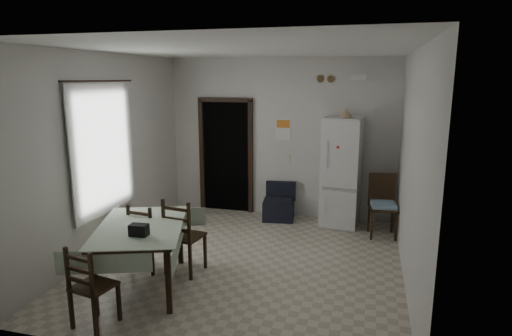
{
  "coord_description": "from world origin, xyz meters",
  "views": [
    {
      "loc": [
        1.57,
        -5.4,
        2.54
      ],
      "look_at": [
        0.0,
        0.5,
        1.25
      ],
      "focal_mm": 30.0,
      "sensor_mm": 36.0,
      "label": 1
    }
  ],
  "objects_px": {
    "dining_chair_far_left": "(148,236)",
    "dining_chair_near_head": "(94,285)",
    "corner_chair": "(383,206)",
    "fridge": "(341,172)",
    "dining_table": "(142,256)",
    "dining_chair_far_right": "(185,235)",
    "navy_seat": "(279,202)"
  },
  "relations": [
    {
      "from": "corner_chair",
      "to": "fridge",
      "type": "bearing_deg",
      "value": 143.11
    },
    {
      "from": "dining_chair_near_head",
      "to": "dining_chair_far_right",
      "type": "bearing_deg",
      "value": -94.81
    },
    {
      "from": "navy_seat",
      "to": "dining_chair_near_head",
      "type": "xyz_separation_m",
      "value": [
        -1.14,
        -3.84,
        0.12
      ]
    },
    {
      "from": "corner_chair",
      "to": "dining_chair_far_left",
      "type": "xyz_separation_m",
      "value": [
        -3.08,
        -2.06,
        -0.04
      ]
    },
    {
      "from": "corner_chair",
      "to": "dining_chair_far_right",
      "type": "height_order",
      "value": "dining_chair_far_right"
    },
    {
      "from": "navy_seat",
      "to": "corner_chair",
      "type": "distance_m",
      "value": 1.86
    },
    {
      "from": "dining_chair_near_head",
      "to": "fridge",
      "type": "bearing_deg",
      "value": -109.52
    },
    {
      "from": "dining_chair_far_left",
      "to": "dining_chair_near_head",
      "type": "xyz_separation_m",
      "value": [
        0.13,
        -1.37,
        -0.01
      ]
    },
    {
      "from": "dining_table",
      "to": "dining_chair_far_left",
      "type": "height_order",
      "value": "dining_chair_far_left"
    },
    {
      "from": "dining_chair_far_right",
      "to": "dining_chair_far_left",
      "type": "bearing_deg",
      "value": 11.82
    },
    {
      "from": "corner_chair",
      "to": "dining_table",
      "type": "distance_m",
      "value": 3.86
    },
    {
      "from": "navy_seat",
      "to": "dining_chair_far_right",
      "type": "xyz_separation_m",
      "value": [
        -0.75,
        -2.43,
        0.18
      ]
    },
    {
      "from": "fridge",
      "to": "dining_chair_near_head",
      "type": "height_order",
      "value": "fridge"
    },
    {
      "from": "navy_seat",
      "to": "dining_chair_far_right",
      "type": "height_order",
      "value": "dining_chair_far_right"
    },
    {
      "from": "dining_table",
      "to": "dining_chair_far_left",
      "type": "relative_size",
      "value": 1.64
    },
    {
      "from": "corner_chair",
      "to": "dining_table",
      "type": "relative_size",
      "value": 0.67
    },
    {
      "from": "fridge",
      "to": "dining_table",
      "type": "bearing_deg",
      "value": -118.91
    },
    {
      "from": "dining_table",
      "to": "dining_chair_far_right",
      "type": "relative_size",
      "value": 1.47
    },
    {
      "from": "dining_chair_far_left",
      "to": "dining_chair_near_head",
      "type": "distance_m",
      "value": 1.38
    },
    {
      "from": "fridge",
      "to": "dining_chair_near_head",
      "type": "bearing_deg",
      "value": -112.57
    },
    {
      "from": "dining_chair_far_left",
      "to": "dining_chair_far_right",
      "type": "height_order",
      "value": "dining_chair_far_right"
    },
    {
      "from": "corner_chair",
      "to": "dining_chair_far_right",
      "type": "bearing_deg",
      "value": -148.89
    },
    {
      "from": "corner_chair",
      "to": "dining_table",
      "type": "bearing_deg",
      "value": -146.03
    },
    {
      "from": "dining_table",
      "to": "dining_chair_near_head",
      "type": "relative_size",
      "value": 1.69
    },
    {
      "from": "corner_chair",
      "to": "dining_chair_near_head",
      "type": "bearing_deg",
      "value": -137.95
    },
    {
      "from": "dining_table",
      "to": "dining_chair_far_right",
      "type": "distance_m",
      "value": 0.63
    },
    {
      "from": "fridge",
      "to": "dining_chair_far_left",
      "type": "bearing_deg",
      "value": -126.16
    },
    {
      "from": "dining_chair_far_right",
      "to": "dining_chair_near_head",
      "type": "relative_size",
      "value": 1.15
    },
    {
      "from": "fridge",
      "to": "dining_chair_far_right",
      "type": "height_order",
      "value": "fridge"
    },
    {
      "from": "fridge",
      "to": "dining_table",
      "type": "xyz_separation_m",
      "value": [
        -2.19,
        -2.95,
        -0.55
      ]
    },
    {
      "from": "navy_seat",
      "to": "dining_chair_near_head",
      "type": "distance_m",
      "value": 4.01
    },
    {
      "from": "corner_chair",
      "to": "dining_chair_near_head",
      "type": "height_order",
      "value": "corner_chair"
    }
  ]
}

